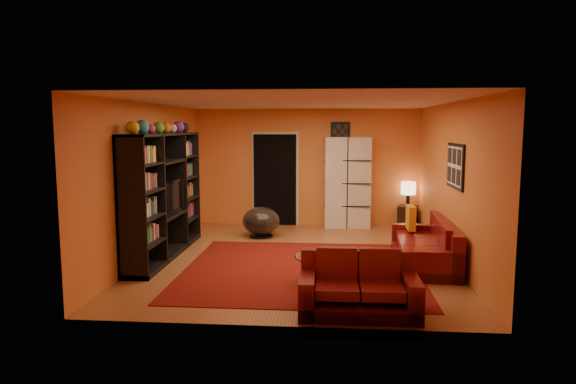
# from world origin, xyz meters

# --- Properties ---
(floor) EXTENTS (6.00, 6.00, 0.00)m
(floor) POSITION_xyz_m (0.00, 0.00, 0.00)
(floor) COLOR brown
(floor) RESTS_ON ground
(ceiling) EXTENTS (6.00, 6.00, 0.00)m
(ceiling) POSITION_xyz_m (0.00, 0.00, 2.60)
(ceiling) COLOR white
(ceiling) RESTS_ON wall_back
(wall_back) EXTENTS (6.00, 0.00, 6.00)m
(wall_back) POSITION_xyz_m (0.00, 3.00, 1.30)
(wall_back) COLOR orange
(wall_back) RESTS_ON floor
(wall_front) EXTENTS (6.00, 0.00, 6.00)m
(wall_front) POSITION_xyz_m (0.00, -3.00, 1.30)
(wall_front) COLOR orange
(wall_front) RESTS_ON floor
(wall_left) EXTENTS (0.00, 6.00, 6.00)m
(wall_left) POSITION_xyz_m (-2.50, 0.00, 1.30)
(wall_left) COLOR orange
(wall_left) RESTS_ON floor
(wall_right) EXTENTS (0.00, 6.00, 6.00)m
(wall_right) POSITION_xyz_m (2.50, 0.00, 1.30)
(wall_right) COLOR orange
(wall_right) RESTS_ON floor
(rug) EXTENTS (3.60, 3.60, 0.01)m
(rug) POSITION_xyz_m (0.10, -0.70, 0.01)
(rug) COLOR #510C09
(rug) RESTS_ON floor
(doorway) EXTENTS (0.95, 0.10, 2.04)m
(doorway) POSITION_xyz_m (-0.70, 2.96, 1.02)
(doorway) COLOR black
(doorway) RESTS_ON floor
(wall_art_right) EXTENTS (0.03, 1.00, 0.70)m
(wall_art_right) POSITION_xyz_m (2.48, -0.30, 1.60)
(wall_art_right) COLOR black
(wall_art_right) RESTS_ON wall_right
(wall_art_back) EXTENTS (0.42, 0.03, 0.52)m
(wall_art_back) POSITION_xyz_m (0.75, 2.98, 2.05)
(wall_art_back) COLOR black
(wall_art_back) RESTS_ON wall_back
(entertainment_unit) EXTENTS (0.45, 3.00, 2.10)m
(entertainment_unit) POSITION_xyz_m (-2.27, 0.00, 1.05)
(entertainment_unit) COLOR black
(entertainment_unit) RESTS_ON floor
(tv) EXTENTS (1.00, 0.13, 0.57)m
(tv) POSITION_xyz_m (-2.23, 0.05, 1.01)
(tv) COLOR black
(tv) RESTS_ON entertainment_unit
(sofa) EXTENTS (1.04, 2.25, 0.85)m
(sofa) POSITION_xyz_m (2.14, -0.21, 0.28)
(sofa) COLOR #550B10
(sofa) RESTS_ON rug
(loveseat) EXTENTS (1.41, 0.85, 0.85)m
(loveseat) POSITION_xyz_m (0.89, -2.42, 0.29)
(loveseat) COLOR #550B10
(loveseat) RESTS_ON rug
(throw_pillow) EXTENTS (0.12, 0.42, 0.42)m
(throw_pillow) POSITION_xyz_m (1.95, 0.52, 0.63)
(throw_pillow) COLOR orange
(throw_pillow) RESTS_ON sofa
(coffee_table) EXTENTS (0.79, 0.79, 0.40)m
(coffee_table) POSITION_xyz_m (0.44, -1.41, 0.36)
(coffee_table) COLOR silver
(coffee_table) RESTS_ON floor
(storage_cabinet) EXTENTS (1.02, 0.52, 1.98)m
(storage_cabinet) POSITION_xyz_m (0.91, 2.80, 0.99)
(storage_cabinet) COLOR silver
(storage_cabinet) RESTS_ON floor
(bowl_chair) EXTENTS (0.75, 0.75, 0.61)m
(bowl_chair) POSITION_xyz_m (-0.84, 1.61, 0.32)
(bowl_chair) COLOR black
(bowl_chair) RESTS_ON floor
(side_table) EXTENTS (0.49, 0.49, 0.50)m
(side_table) POSITION_xyz_m (2.23, 2.75, 0.25)
(side_table) COLOR black
(side_table) RESTS_ON floor
(table_lamp) EXTENTS (0.31, 0.31, 0.52)m
(table_lamp) POSITION_xyz_m (2.23, 2.75, 0.87)
(table_lamp) COLOR black
(table_lamp) RESTS_ON side_table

